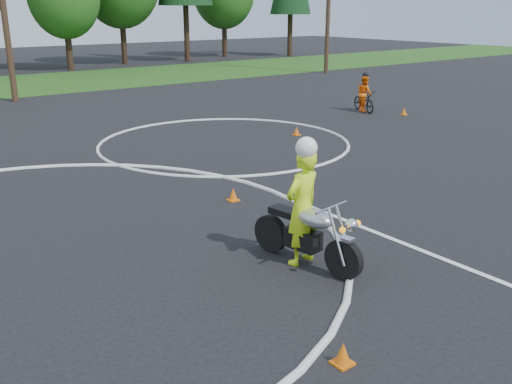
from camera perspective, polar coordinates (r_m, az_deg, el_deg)
ground at (r=8.49m, az=-18.16°, el=-12.65°), size 120.00×120.00×0.00m
course_markings at (r=12.90m, az=-15.65°, el=-1.66°), size 19.05×19.05×0.12m
primary_motorcycle at (r=9.64m, az=5.20°, el=-4.13°), size 0.79×2.27×1.20m
rider_primary_grp at (r=9.56m, az=4.68°, el=-1.17°), size 0.80×0.59×2.22m
rider_second_grp at (r=24.67m, az=10.78°, el=9.25°), size 1.15×1.81×1.64m
traffic_cones at (r=12.66m, az=-1.91°, el=-0.73°), size 20.68×10.86×0.30m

